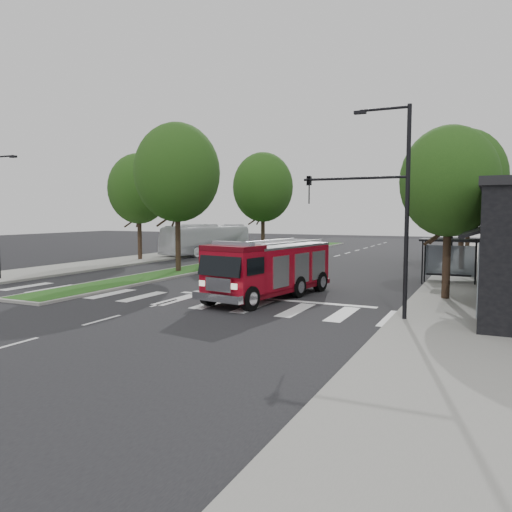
# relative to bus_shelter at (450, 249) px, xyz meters

# --- Properties ---
(ground) EXTENTS (140.00, 140.00, 0.00)m
(ground) POSITION_rel_bus_shelter_xyz_m (-11.20, -8.15, -2.04)
(ground) COLOR black
(ground) RESTS_ON ground
(sidewalk_right) EXTENTS (5.00, 80.00, 0.15)m
(sidewalk_right) POSITION_rel_bus_shelter_xyz_m (1.30, 1.85, -1.96)
(sidewalk_right) COLOR gray
(sidewalk_right) RESTS_ON ground
(sidewalk_left) EXTENTS (5.00, 80.00, 0.15)m
(sidewalk_left) POSITION_rel_bus_shelter_xyz_m (-25.70, 1.85, -1.96)
(sidewalk_left) COLOR gray
(sidewalk_left) RESTS_ON ground
(median) EXTENTS (3.00, 50.00, 0.15)m
(median) POSITION_rel_bus_shelter_xyz_m (-17.20, 9.85, -1.96)
(median) COLOR gray
(median) RESTS_ON ground
(bus_shelter) EXTENTS (3.20, 1.60, 2.61)m
(bus_shelter) POSITION_rel_bus_shelter_xyz_m (0.00, 0.00, 0.00)
(bus_shelter) COLOR black
(bus_shelter) RESTS_ON ground
(tree_right_near) EXTENTS (4.40, 4.40, 8.05)m
(tree_right_near) POSITION_rel_bus_shelter_xyz_m (0.30, -6.15, 3.47)
(tree_right_near) COLOR black
(tree_right_near) RESTS_ON ground
(tree_right_mid) EXTENTS (5.60, 5.60, 9.72)m
(tree_right_mid) POSITION_rel_bus_shelter_xyz_m (0.30, 5.85, 4.45)
(tree_right_mid) COLOR black
(tree_right_mid) RESTS_ON ground
(tree_right_far) EXTENTS (5.00, 5.00, 8.73)m
(tree_right_far) POSITION_rel_bus_shelter_xyz_m (0.30, 15.85, 3.80)
(tree_right_far) COLOR black
(tree_right_far) RESTS_ON ground
(tree_median_near) EXTENTS (5.80, 5.80, 10.16)m
(tree_median_near) POSITION_rel_bus_shelter_xyz_m (-17.20, -2.15, 4.77)
(tree_median_near) COLOR black
(tree_median_near) RESTS_ON ground
(tree_median_far) EXTENTS (5.60, 5.60, 9.72)m
(tree_median_far) POSITION_rel_bus_shelter_xyz_m (-17.20, 11.85, 4.45)
(tree_median_far) COLOR black
(tree_median_far) RESTS_ON ground
(tree_left_mid) EXTENTS (5.20, 5.20, 9.16)m
(tree_left_mid) POSITION_rel_bus_shelter_xyz_m (-25.20, 3.85, 4.12)
(tree_left_mid) COLOR black
(tree_left_mid) RESTS_ON ground
(streetlight_right_near) EXTENTS (4.08, 0.22, 8.00)m
(streetlight_right_near) POSITION_rel_bus_shelter_xyz_m (-1.59, -11.65, 2.63)
(streetlight_right_near) COLOR black
(streetlight_right_near) RESTS_ON ground
(streetlight_right_far) EXTENTS (2.11, 0.20, 8.00)m
(streetlight_right_far) POSITION_rel_bus_shelter_xyz_m (-0.85, 11.85, 2.44)
(streetlight_right_far) COLOR black
(streetlight_right_far) RESTS_ON ground
(fire_engine) EXTENTS (3.77, 8.53, 2.86)m
(fire_engine) POSITION_rel_bus_shelter_xyz_m (-7.47, -8.75, -0.67)
(fire_engine) COLOR #5E050F
(fire_engine) RESTS_ON ground
(city_bus) EXTENTS (4.21, 11.18, 3.04)m
(city_bus) POSITION_rel_bus_shelter_xyz_m (-23.20, 11.69, -0.52)
(city_bus) COLOR white
(city_bus) RESTS_ON ground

